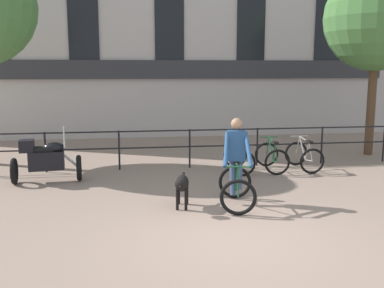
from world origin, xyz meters
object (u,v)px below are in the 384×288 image
(parked_motorcycle, at_px, (46,159))
(parked_bicycle_near_lamp, at_px, (239,158))
(parked_bicycle_mid_left, at_px, (272,157))
(parked_bicycle_mid_right, at_px, (304,156))
(cyclist_with_bike, at_px, (236,167))
(dog, at_px, (182,184))

(parked_motorcycle, relative_size, parked_bicycle_near_lamp, 1.42)
(parked_motorcycle, distance_m, parked_bicycle_near_lamp, 4.78)
(parked_motorcycle, height_order, parked_bicycle_mid_left, parked_motorcycle)
(parked_bicycle_mid_left, height_order, parked_bicycle_mid_right, same)
(parked_bicycle_near_lamp, xyz_separation_m, parked_bicycle_mid_left, (0.89, -0.00, -0.00))
(parked_motorcycle, relative_size, parked_bicycle_mid_right, 1.45)
(cyclist_with_bike, distance_m, parked_bicycle_near_lamp, 2.87)
(dog, bearing_deg, parked_bicycle_near_lamp, 67.82)
(parked_bicycle_mid_left, xyz_separation_m, parked_bicycle_mid_right, (0.89, -0.00, 0.00))
(parked_bicycle_near_lamp, bearing_deg, parked_bicycle_mid_right, -176.52)
(parked_motorcycle, bearing_deg, cyclist_with_bike, -125.75)
(cyclist_with_bike, xyz_separation_m, parked_bicycle_near_lamp, (0.75, 2.74, -0.41))
(dog, relative_size, parked_bicycle_mid_right, 0.93)
(parked_motorcycle, distance_m, parked_bicycle_mid_left, 5.66)
(parked_bicycle_mid_left, bearing_deg, dog, 49.29)
(parked_bicycle_near_lamp, bearing_deg, cyclist_with_bike, 78.23)
(cyclist_with_bike, relative_size, parked_motorcycle, 1.04)
(parked_bicycle_mid_right, bearing_deg, parked_bicycle_mid_left, -1.12)
(parked_bicycle_mid_right, bearing_deg, dog, 37.27)
(dog, bearing_deg, parked_bicycle_mid_right, 48.94)
(cyclist_with_bike, xyz_separation_m, parked_motorcycle, (-4.01, 2.31, -0.20))
(cyclist_with_bike, height_order, dog, cyclist_with_bike)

